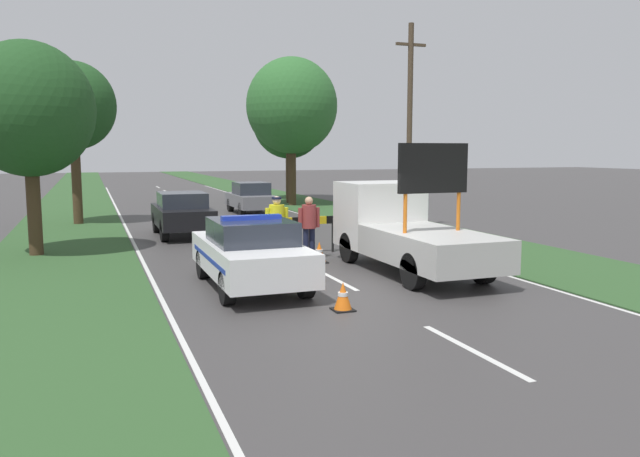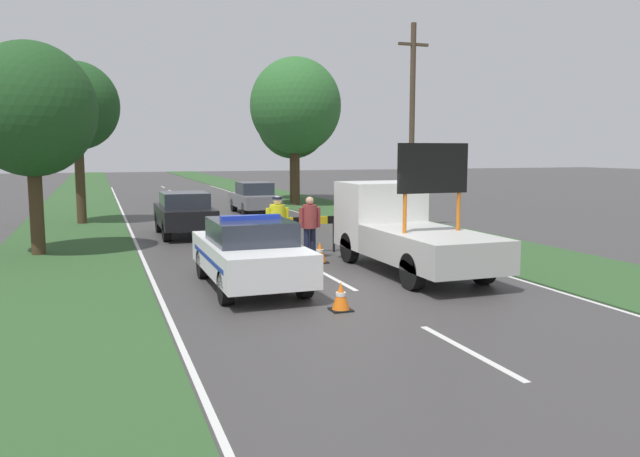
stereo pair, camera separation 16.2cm
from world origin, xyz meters
The scene contains 22 objects.
ground_plane centered at (0.00, 0.00, 0.00)m, with size 160.00×160.00×0.00m, color #3D3A3A.
lane_markings centered at (0.00, 12.38, 0.00)m, with size 8.24×59.90×0.01m.
grass_verge_left centered at (-6.17, 20.00, 0.01)m, with size 4.01×120.00×0.03m.
grass_verge_right centered at (6.17, 20.00, 0.01)m, with size 4.01×120.00×0.03m.
police_car centered at (-2.08, 0.91, 0.79)m, with size 1.87×4.50×1.63m.
work_truck centered at (2.08, 1.67, 1.04)m, with size 2.04×5.62×3.19m.
road_barrier centered at (0.14, 4.87, 0.90)m, with size 3.21×0.08×1.08m.
police_officer centered at (-0.63, 3.79, 1.07)m, with size 0.65×0.41×1.80m.
pedestrian_civilian centered at (0.34, 3.92, 1.03)m, with size 0.63×0.40×1.75m.
traffic_cone_near_police centered at (3.18, 5.68, 0.28)m, with size 0.41×0.41×0.57m.
traffic_cone_centre_front centered at (-0.50, 5.06, 0.36)m, with size 0.53×0.53×0.72m.
traffic_cone_near_truck centered at (-0.93, -1.65, 0.27)m, with size 0.40×0.40×0.55m.
traffic_cone_behind_barrier centered at (0.40, 3.27, 0.28)m, with size 0.41×0.41×0.58m.
traffic_cone_lane_edge centered at (3.42, 3.87, 0.28)m, with size 0.41×0.41×0.57m.
queued_car_sedan_black centered at (-2.31, 9.99, 0.81)m, with size 1.78×4.10×1.56m.
queued_car_suv_grey centered at (1.94, 17.01, 0.76)m, with size 1.70×3.99×1.51m.
roadside_tree_near_left centered at (-6.87, 7.19, 4.15)m, with size 3.62×3.62×6.08m.
roadside_tree_near_right centered at (6.30, 24.68, 4.85)m, with size 4.45×4.45×7.20m.
roadside_tree_mid_left centered at (-5.84, 15.06, 4.79)m, with size 3.38×3.38×6.60m.
roadside_tree_mid_right centered at (5.47, 21.98, 4.57)m, with size 3.04×3.04×6.21m.
roadside_tree_far_left centered at (5.16, 20.50, 5.43)m, with size 4.96×4.96×8.05m.
utility_pole centered at (5.86, 8.41, 3.93)m, with size 1.20×0.20×7.62m.
Camera 2 is at (-5.20, -12.39, 3.01)m, focal length 35.00 mm.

